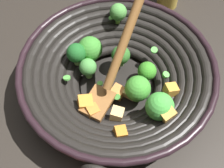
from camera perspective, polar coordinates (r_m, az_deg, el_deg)
The scene contains 2 objects.
ground_plane at distance 0.65m, azimuth 0.94°, elevation -0.71°, with size 4.00×4.00×0.00m, color #28231E.
wok at distance 0.60m, azimuth 1.05°, elevation 2.18°, with size 0.43×0.41×0.24m.
Camera 1 is at (-0.30, -0.17, 0.56)m, focal length 45.61 mm.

